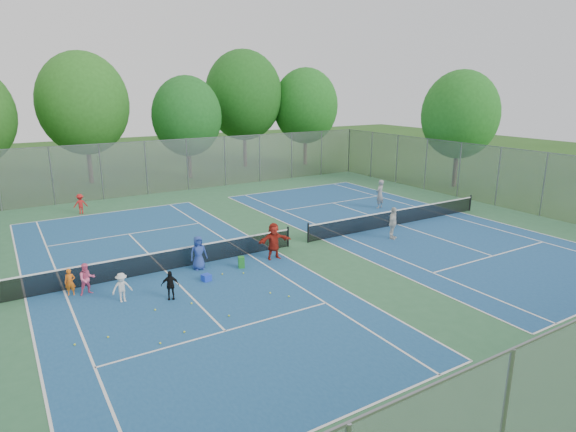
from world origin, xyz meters
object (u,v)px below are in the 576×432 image
Objects in this scene: net_right at (398,217)px; instructor at (380,194)px; net_left at (164,261)px; ball_hopper at (241,262)px; ball_crate at (206,278)px.

instructor is (1.78, 3.63, 0.51)m from net_right.
net_left and net_right have the same top height.
net_left is 3.37m from ball_hopper.
net_left is at bearing -5.97° from instructor.
instructor is at bearing 63.79° from net_right.
net_right is 24.20× the size of ball_hopper.
net_left reaches higher than ball_crate.
ball_hopper is (3.04, -1.44, -0.19)m from net_left.
net_left is 16.20m from instructor.
net_right reaches higher than ball_hopper.
net_left reaches higher than ball_hopper.
ball_hopper is at bearing -25.42° from net_left.
instructor reaches higher than ball_crate.
instructor reaches higher than net_left.
ball_hopper is 13.73m from instructor.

